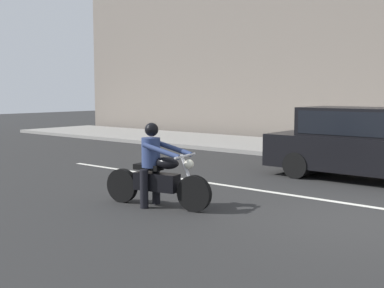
# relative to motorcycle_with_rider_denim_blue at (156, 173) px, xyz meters

# --- Properties ---
(ground_plane) EXTENTS (80.00, 80.00, 0.00)m
(ground_plane) POSITION_rel_motorcycle_with_rider_denim_blue_xyz_m (3.27, 1.57, -0.63)
(ground_plane) COLOR #272727
(motorcycle_with_rider_denim_blue) EXTENTS (2.18, 0.77, 1.54)m
(motorcycle_with_rider_denim_blue) POSITION_rel_motorcycle_with_rider_denim_blue_xyz_m (0.00, 0.00, 0.00)
(motorcycle_with_rider_denim_blue) COLOR black
(motorcycle_with_rider_denim_blue) RESTS_ON ground_plane
(parked_sedan_black) EXTENTS (4.76, 1.82, 1.72)m
(parked_sedan_black) POSITION_rel_motorcycle_with_rider_denim_blue_xyz_m (1.94, 5.10, 0.26)
(parked_sedan_black) COLOR black
(parked_sedan_black) RESTS_ON ground_plane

